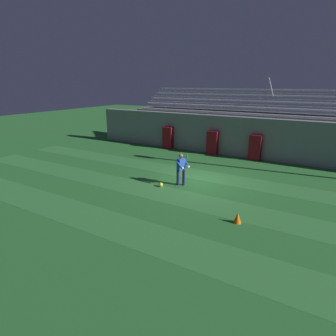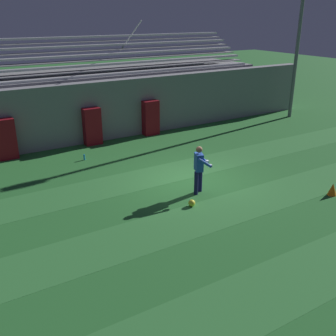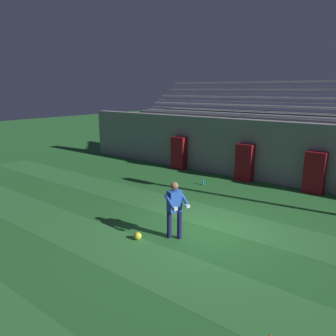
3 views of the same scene
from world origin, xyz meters
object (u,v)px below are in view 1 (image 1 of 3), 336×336
Objects in this scene: padding_pillar_gate_right at (255,148)px; traffic_cone at (238,218)px; padding_pillar_far_left at (168,138)px; soccer_ball at (161,185)px; padding_pillar_gate_left at (212,143)px; goalkeeper at (181,167)px; water_bottle at (187,156)px.

traffic_cone is at bearing -79.19° from padding_pillar_gate_right.
padding_pillar_far_left reaches higher than soccer_ball.
padding_pillar_gate_left reaches higher than soccer_ball.
goalkeeper is at bearing 43.10° from soccer_ball.
soccer_ball is 6.00m from water_bottle.
padding_pillar_gate_right reaches higher than traffic_cone.
padding_pillar_gate_left is 4.09× the size of traffic_cone.
padding_pillar_gate_left and padding_pillar_far_left have the same top height.
padding_pillar_gate_right is at bearing 100.81° from traffic_cone.
water_bottle is at bearing -156.46° from padding_pillar_gate_right.
traffic_cone is (1.80, -9.42, -0.65)m from padding_pillar_gate_right.
water_bottle is at bearing -121.24° from padding_pillar_gate_left.
padding_pillar_gate_left reaches higher than traffic_cone.
padding_pillar_far_left is (-3.78, 0.00, 0.00)m from padding_pillar_gate_left.
goalkeeper is 6.96× the size of water_bottle.
padding_pillar_gate_right reaches higher than soccer_ball.
padding_pillar_gate_right is at bearing 74.20° from goalkeeper.
padding_pillar_far_left is at bearing 180.00° from padding_pillar_gate_left.
soccer_ball is at bearing -75.94° from water_bottle.
padding_pillar_far_left is at bearing 180.00° from padding_pillar_gate_right.
water_bottle is (-1.46, 5.82, 0.01)m from soccer_ball.
soccer_ball is 0.92× the size of water_bottle.
padding_pillar_far_left reaches higher than goalkeeper.
goalkeeper reaches higher than water_bottle.
goalkeeper is (4.91, -6.92, 0.10)m from padding_pillar_far_left.
water_bottle reaches higher than soccer_ball.
soccer_ball is (-0.77, -0.72, -0.84)m from goalkeeper.
goalkeeper is 7.59× the size of soccer_ball.
padding_pillar_gate_right is 9.61m from traffic_cone.
padding_pillar_gate_left and padding_pillar_gate_right have the same top height.
padding_pillar_gate_left is at bearing 117.39° from traffic_cone.
water_bottle is (-4.19, -1.82, -0.74)m from padding_pillar_gate_right.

